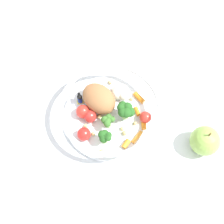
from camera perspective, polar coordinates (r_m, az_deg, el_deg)
The scene contains 4 objects.
ground_plane at distance 0.80m, azimuth -0.46°, elevation -1.66°, with size 2.40×2.40×0.00m, color white.
food_container at distance 0.77m, azimuth -0.40°, elevation 0.38°, with size 0.24×0.24×0.07m.
loose_apple at distance 0.77m, azimuth 16.23°, elevation -4.94°, with size 0.07×0.07×0.08m.
folded_napkin at distance 0.88m, azimuth -16.45°, elevation 4.28°, with size 0.12×0.14×0.01m, color silver.
Camera 1 is at (-0.07, 0.31, 0.73)m, focal length 51.34 mm.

